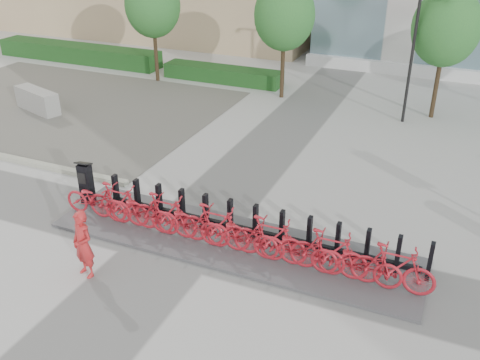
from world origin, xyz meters
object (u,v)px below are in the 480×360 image
at_px(kiosk, 86,183).
at_px(bike_0, 96,200).
at_px(jersey_barrier, 37,100).
at_px(worker_red, 83,244).

bearing_deg(kiosk, bike_0, -43.49).
xyz_separation_m(bike_0, jersey_barrier, (-7.68, 6.21, -0.12)).
bearing_deg(kiosk, jersey_barrier, 134.08).
bearing_deg(worker_red, kiosk, 142.79).
bearing_deg(jersey_barrier, kiosk, -21.35).
height_order(bike_0, jersey_barrier, bike_0).
bearing_deg(bike_0, kiosk, 53.24).
bearing_deg(jersey_barrier, bike_0, -21.12).
height_order(kiosk, worker_red, worker_red).
bearing_deg(jersey_barrier, worker_red, -25.14).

